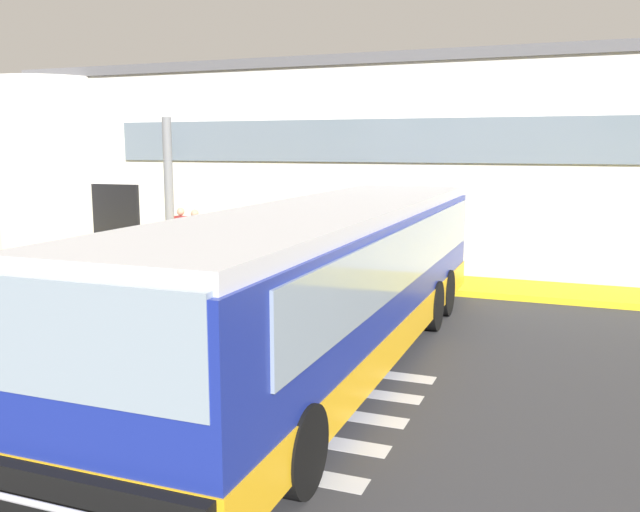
# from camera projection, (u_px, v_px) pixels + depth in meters

# --- Properties ---
(ground_plane) EXTENTS (80.00, 90.00, 0.02)m
(ground_plane) POSITION_uv_depth(u_px,v_px,m) (261.00, 321.00, 14.33)
(ground_plane) COLOR #353538
(ground_plane) RESTS_ON ground
(bay_paint_stripes) EXTENTS (4.40, 3.96, 0.01)m
(bay_paint_stripes) POSITION_uv_depth(u_px,v_px,m) (258.00, 402.00, 9.75)
(bay_paint_stripes) COLOR silver
(bay_paint_stripes) RESTS_ON ground
(terminal_building) EXTENTS (25.33, 13.80, 6.21)m
(terminal_building) POSITION_uv_depth(u_px,v_px,m) (383.00, 161.00, 24.81)
(terminal_building) COLOR silver
(terminal_building) RESTS_ON ground
(boarding_curb) EXTENTS (27.53, 2.00, 0.15)m
(boarding_curb) POSITION_uv_depth(u_px,v_px,m) (338.00, 277.00, 18.74)
(boarding_curb) COLOR yellow
(boarding_curb) RESTS_ON ground
(entry_support_column) EXTENTS (0.28, 0.28, 4.38)m
(entry_support_column) POSITION_uv_depth(u_px,v_px,m) (169.00, 189.00, 20.99)
(entry_support_column) COLOR slate
(entry_support_column) RESTS_ON boarding_curb
(bus_main_foreground) EXTENTS (3.03, 12.48, 2.70)m
(bus_main_foreground) POSITION_uv_depth(u_px,v_px,m) (329.00, 287.00, 11.19)
(bus_main_foreground) COLOR navy
(bus_main_foreground) RESTS_ON ground
(passenger_near_column) EXTENTS (0.56, 0.34, 1.68)m
(passenger_near_column) POSITION_uv_depth(u_px,v_px,m) (181.00, 232.00, 20.34)
(passenger_near_column) COLOR #2D2D33
(passenger_near_column) RESTS_ON boarding_curb
(passenger_by_doorway) EXTENTS (0.57, 0.32, 1.68)m
(passenger_by_doorway) POSITION_uv_depth(u_px,v_px,m) (195.00, 235.00, 19.77)
(passenger_by_doorway) COLOR #1E2338
(passenger_by_doorway) RESTS_ON boarding_curb
(passenger_at_curb_edge) EXTENTS (0.57, 0.31, 1.68)m
(passenger_at_curb_edge) POSITION_uv_depth(u_px,v_px,m) (240.00, 237.00, 19.37)
(passenger_at_curb_edge) COLOR #4C4233
(passenger_at_curb_edge) RESTS_ON boarding_curb
(safety_bollard_yellow) EXTENTS (0.18, 0.18, 0.90)m
(safety_bollard_yellow) POSITION_uv_depth(u_px,v_px,m) (301.00, 269.00, 17.78)
(safety_bollard_yellow) COLOR yellow
(safety_bollard_yellow) RESTS_ON ground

